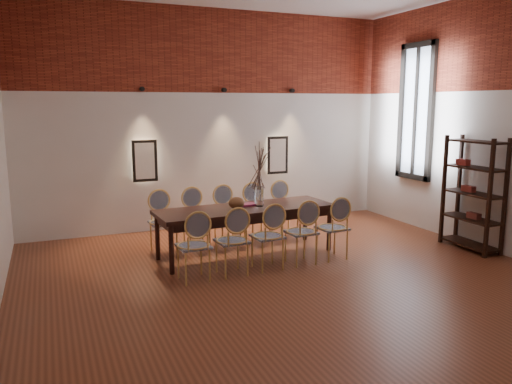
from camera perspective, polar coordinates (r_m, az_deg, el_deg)
name	(u,v)px	position (r m, az deg, el deg)	size (l,w,h in m)	color
floor	(298,285)	(6.58, 4.88, -10.52)	(7.00, 7.00, 0.02)	brown
wall_back	(212,120)	(9.45, -5.04, 8.20)	(7.00, 0.10, 4.00)	silver
wall_right	(512,124)	(8.43, 27.18, 6.93)	(0.10, 7.00, 4.00)	silver
brick_band_back	(212,51)	(9.43, -5.03, 15.81)	(7.00, 0.02, 1.50)	maroon
niche_left	(145,161)	(9.09, -12.62, 3.50)	(0.36, 0.06, 0.66)	#FFEAC6
niche_right	(277,155)	(9.88, 2.41, 4.24)	(0.36, 0.06, 0.66)	#FFEAC6
spot_fixture_left	(142,89)	(9.01, -12.90, 11.41)	(0.08, 0.08, 0.10)	black
spot_fixture_mid	(224,90)	(9.39, -3.66, 11.57)	(0.08, 0.08, 0.10)	black
spot_fixture_right	(292,91)	(9.94, 4.14, 11.48)	(0.08, 0.08, 0.10)	black
window_glass	(417,112)	(9.78, 17.88, 8.71)	(0.02, 0.78, 2.38)	silver
window_frame	(416,112)	(9.77, 17.78, 8.71)	(0.08, 0.90, 2.50)	black
window_mullion	(416,112)	(9.77, 17.78, 8.71)	(0.06, 0.06, 2.40)	black
dining_table	(246,231)	(7.66, -1.16, -4.50)	(2.73, 0.88, 0.75)	black
chair_near_a	(193,246)	(6.60, -7.17, -6.12)	(0.44, 0.44, 0.94)	#E6B963
chair_near_b	(232,241)	(6.78, -2.79, -5.59)	(0.44, 0.44, 0.94)	#E6B963
chair_near_c	(267,236)	(7.01, 1.32, -5.07)	(0.44, 0.44, 0.94)	#E6B963
chair_near_d	(301,232)	(7.27, 5.16, -4.56)	(0.44, 0.44, 0.94)	#E6B963
chair_near_e	(332,228)	(7.56, 8.70, -4.06)	(0.44, 0.44, 0.94)	#E6B963
chair_far_a	(163,223)	(7.93, -10.56, -3.46)	(0.44, 0.44, 0.94)	#E6B963
chair_far_b	(196,219)	(8.08, -6.83, -3.09)	(0.44, 0.44, 0.94)	#E6B963
chair_far_c	(228,216)	(8.27, -3.26, -2.73)	(0.44, 0.44, 0.94)	#E6B963
chair_far_d	(257,213)	(8.49, 0.13, -2.38)	(0.44, 0.44, 0.94)	#E6B963
chair_far_e	(285,210)	(8.74, 3.34, -2.04)	(0.44, 0.44, 0.94)	#E6B963
vase	(259,196)	(7.64, 0.36, -0.50)	(0.14, 0.14, 0.30)	silver
dried_branches	(259,167)	(7.57, 0.37, 2.86)	(0.50, 0.50, 0.70)	#4E372F
bowl	(236,203)	(7.44, -2.25, -1.26)	(0.24, 0.24, 0.18)	brown
book	(247,205)	(7.69, -1.03, -1.45)	(0.26, 0.18, 0.03)	#8A2450
shelving_rack	(473,194)	(8.59, 23.55, -0.16)	(0.38, 1.00, 1.80)	black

